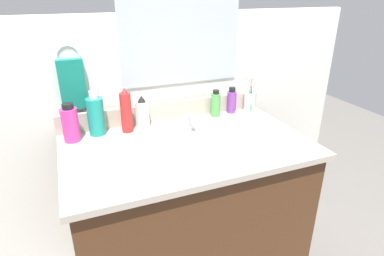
{
  "coord_description": "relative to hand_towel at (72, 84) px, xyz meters",
  "views": [
    {
      "loc": [
        -0.44,
        -1.15,
        1.4
      ],
      "look_at": [
        0.02,
        0.0,
        0.86
      ],
      "focal_mm": 30.1,
      "sensor_mm": 36.0,
      "label": 1
    }
  ],
  "objects": [
    {
      "name": "bottle_spray_red",
      "position": [
        0.21,
        -0.1,
        -0.12
      ],
      "size": [
        0.05,
        0.05,
        0.21
      ],
      "color": "red",
      "rests_on": "countertop"
    },
    {
      "name": "mirror_panel",
      "position": [
        0.52,
        0.02,
        0.23
      ],
      "size": [
        0.6,
        0.01,
        0.56
      ],
      "primitive_type": "cube",
      "color": "#B2BCC6"
    },
    {
      "name": "backsplash",
      "position": [
        0.42,
        -0.02,
        -0.17
      ],
      "size": [
        1.03,
        0.02,
        0.09
      ],
      "primitive_type": "cube",
      "color": "#B2A899",
      "rests_on": "countertop"
    },
    {
      "name": "bottle_soap_pink",
      "position": [
        -0.03,
        -0.1,
        -0.14
      ],
      "size": [
        0.07,
        0.07,
        0.17
      ],
      "color": "#D8338C",
      "rests_on": "countertop"
    },
    {
      "name": "hand_towel",
      "position": [
        0.0,
        0.0,
        0.0
      ],
      "size": [
        0.11,
        0.04,
        0.22
      ],
      "primitive_type": "cube",
      "color": "#147260"
    },
    {
      "name": "bottle_lotion_white",
      "position": [
        0.29,
        -0.07,
        -0.15
      ],
      "size": [
        0.06,
        0.06,
        0.16
      ],
      "color": "white",
      "rests_on": "countertop"
    },
    {
      "name": "bottle_toner_green",
      "position": [
        0.67,
        -0.07,
        -0.16
      ],
      "size": [
        0.05,
        0.05,
        0.14
      ],
      "color": "#4C9E4C",
      "rests_on": "countertop"
    },
    {
      "name": "back_wall",
      "position": [
        0.42,
        0.04,
        -0.36
      ],
      "size": [
        2.13,
        0.04,
        1.3
      ],
      "primitive_type": "cube",
      "color": "silver",
      "rests_on": "ground_plane"
    },
    {
      "name": "countertop",
      "position": [
        0.42,
        -0.32,
        -0.23
      ],
      "size": [
        1.03,
        0.62,
        0.03
      ],
      "primitive_type": "cube",
      "color": "#B2A899",
      "rests_on": "vanity_cabinet"
    },
    {
      "name": "soap_bar",
      "position": [
        0.8,
        -0.13,
        -0.21
      ],
      "size": [
        0.06,
        0.04,
        0.02
      ],
      "primitive_type": "cube",
      "color": "white",
      "rests_on": "countertop"
    },
    {
      "name": "bottle_mouthwash_teal",
      "position": [
        0.08,
        -0.07,
        -0.13
      ],
      "size": [
        0.07,
        0.07,
        0.2
      ],
      "color": "teal",
      "rests_on": "countertop"
    },
    {
      "name": "bottle_cream_purple",
      "position": [
        0.77,
        -0.05,
        -0.16
      ],
      "size": [
        0.05,
        0.05,
        0.14
      ],
      "color": "#7A3899",
      "rests_on": "countertop"
    },
    {
      "name": "cup_white_ceramic",
      "position": [
        0.87,
        -0.07,
        -0.16
      ],
      "size": [
        0.06,
        0.08,
        0.19
      ],
      "color": "white",
      "rests_on": "countertop"
    },
    {
      "name": "sink_basin",
      "position": [
        0.48,
        -0.36,
        -0.25
      ],
      "size": [
        0.39,
        0.39,
        0.11
      ],
      "color": "white",
      "rests_on": "countertop"
    },
    {
      "name": "vanity_cabinet",
      "position": [
        0.42,
        -0.32,
        -0.63
      ],
      "size": [
        0.99,
        0.57,
        0.77
      ],
      "primitive_type": "cube",
      "color": "#4C2D19",
      "rests_on": "ground_plane"
    },
    {
      "name": "faucet",
      "position": [
        0.48,
        -0.17,
        -0.19
      ],
      "size": [
        0.16,
        0.1,
        0.08
      ],
      "color": "silver",
      "rests_on": "countertop"
    },
    {
      "name": "towel_ring",
      "position": [
        0.0,
        0.02,
        0.12
      ],
      "size": [
        0.1,
        0.01,
        0.1
      ],
      "primitive_type": "torus",
      "rotation": [
        1.57,
        0.0,
        0.0
      ],
      "color": "silver"
    }
  ]
}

